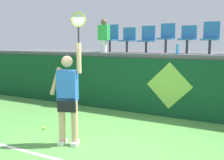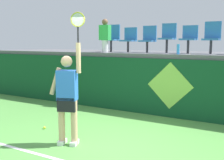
{
  "view_description": "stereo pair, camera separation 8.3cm",
  "coord_description": "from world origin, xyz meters",
  "px_view_note": "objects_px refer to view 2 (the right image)",
  "views": [
    {
      "loc": [
        2.66,
        -4.36,
        2.04
      ],
      "look_at": [
        -0.35,
        1.03,
        1.19
      ],
      "focal_mm": 44.67,
      "sensor_mm": 36.0,
      "label": 1
    },
    {
      "loc": [
        2.74,
        -4.32,
        2.04
      ],
      "look_at": [
        -0.35,
        1.03,
        1.19
      ],
      "focal_mm": 44.67,
      "sensor_mm": 36.0,
      "label": 2
    }
  ],
  "objects_px": {
    "tennis_ball": "(44,128)",
    "water_bottle": "(178,49)",
    "stadium_chair_2": "(148,38)",
    "stadium_chair_5": "(212,36)",
    "stadium_chair_4": "(189,37)",
    "stadium_chair_1": "(129,39)",
    "tennis_player": "(68,95)",
    "stadium_chair_0": "(112,37)",
    "stadium_chair_3": "(168,36)",
    "spectator_0": "(105,35)"
  },
  "relations": [
    {
      "from": "stadium_chair_3",
      "to": "water_bottle",
      "type": "bearing_deg",
      "value": -53.21
    },
    {
      "from": "stadium_chair_2",
      "to": "stadium_chair_5",
      "type": "bearing_deg",
      "value": 0.05
    },
    {
      "from": "stadium_chair_4",
      "to": "water_bottle",
      "type": "bearing_deg",
      "value": -96.98
    },
    {
      "from": "stadium_chair_2",
      "to": "tennis_ball",
      "type": "bearing_deg",
      "value": -109.53
    },
    {
      "from": "water_bottle",
      "to": "stadium_chair_2",
      "type": "relative_size",
      "value": 0.33
    },
    {
      "from": "water_bottle",
      "to": "stadium_chair_2",
      "type": "bearing_deg",
      "value": 147.86
    },
    {
      "from": "stadium_chair_1",
      "to": "stadium_chair_5",
      "type": "bearing_deg",
      "value": 0.16
    },
    {
      "from": "tennis_player",
      "to": "stadium_chair_1",
      "type": "height_order",
      "value": "tennis_player"
    },
    {
      "from": "stadium_chair_0",
      "to": "stadium_chair_2",
      "type": "height_order",
      "value": "stadium_chair_0"
    },
    {
      "from": "water_bottle",
      "to": "stadium_chair_2",
      "type": "distance_m",
      "value": 1.41
    },
    {
      "from": "stadium_chair_0",
      "to": "stadium_chair_1",
      "type": "height_order",
      "value": "stadium_chair_0"
    },
    {
      "from": "stadium_chair_1",
      "to": "stadium_chair_5",
      "type": "distance_m",
      "value": 2.53
    },
    {
      "from": "tennis_ball",
      "to": "water_bottle",
      "type": "xyz_separation_m",
      "value": [
        2.36,
        2.63,
        1.81
      ]
    },
    {
      "from": "water_bottle",
      "to": "stadium_chair_0",
      "type": "xyz_separation_m",
      "value": [
        -2.44,
        0.73,
        0.35
      ]
    },
    {
      "from": "tennis_ball",
      "to": "stadium_chair_1",
      "type": "bearing_deg",
      "value": 80.91
    },
    {
      "from": "tennis_player",
      "to": "stadium_chair_5",
      "type": "bearing_deg",
      "value": 63.17
    },
    {
      "from": "water_bottle",
      "to": "stadium_chair_5",
      "type": "xyz_separation_m",
      "value": [
        0.71,
        0.73,
        0.35
      ]
    },
    {
      "from": "tennis_player",
      "to": "spectator_0",
      "type": "height_order",
      "value": "spectator_0"
    },
    {
      "from": "water_bottle",
      "to": "stadium_chair_1",
      "type": "distance_m",
      "value": 1.98
    },
    {
      "from": "stadium_chair_0",
      "to": "spectator_0",
      "type": "height_order",
      "value": "spectator_0"
    },
    {
      "from": "stadium_chair_4",
      "to": "spectator_0",
      "type": "relative_size",
      "value": 0.77
    },
    {
      "from": "stadium_chair_1",
      "to": "stadium_chair_2",
      "type": "relative_size",
      "value": 0.96
    },
    {
      "from": "water_bottle",
      "to": "stadium_chair_3",
      "type": "xyz_separation_m",
      "value": [
        -0.54,
        0.73,
        0.36
      ]
    },
    {
      "from": "spectator_0",
      "to": "stadium_chair_3",
      "type": "bearing_deg",
      "value": 13.59
    },
    {
      "from": "stadium_chair_4",
      "to": "stadium_chair_5",
      "type": "height_order",
      "value": "stadium_chair_5"
    },
    {
      "from": "tennis_player",
      "to": "tennis_ball",
      "type": "distance_m",
      "value": 1.56
    },
    {
      "from": "tennis_player",
      "to": "stadium_chair_3",
      "type": "distance_m",
      "value": 4.09
    },
    {
      "from": "stadium_chair_0",
      "to": "stadium_chair_4",
      "type": "bearing_deg",
      "value": -0.25
    },
    {
      "from": "stadium_chair_5",
      "to": "tennis_ball",
      "type": "bearing_deg",
      "value": -132.37
    },
    {
      "from": "water_bottle",
      "to": "stadium_chair_4",
      "type": "bearing_deg",
      "value": 83.02
    },
    {
      "from": "tennis_ball",
      "to": "stadium_chair_4",
      "type": "bearing_deg",
      "value": 53.9
    },
    {
      "from": "stadium_chair_0",
      "to": "stadium_chair_4",
      "type": "relative_size",
      "value": 1.12
    },
    {
      "from": "stadium_chair_1",
      "to": "tennis_ball",
      "type": "bearing_deg",
      "value": -99.09
    },
    {
      "from": "tennis_player",
      "to": "stadium_chair_0",
      "type": "distance_m",
      "value": 4.21
    },
    {
      "from": "stadium_chair_3",
      "to": "stadium_chair_2",
      "type": "bearing_deg",
      "value": 179.74
    },
    {
      "from": "stadium_chair_1",
      "to": "stadium_chair_2",
      "type": "height_order",
      "value": "stadium_chair_2"
    },
    {
      "from": "water_bottle",
      "to": "stadium_chair_3",
      "type": "height_order",
      "value": "stadium_chair_3"
    },
    {
      "from": "stadium_chair_3",
      "to": "stadium_chair_5",
      "type": "xyz_separation_m",
      "value": [
        1.26,
        0.0,
        -0.01
      ]
    },
    {
      "from": "stadium_chair_3",
      "to": "stadium_chair_5",
      "type": "distance_m",
      "value": 1.26
    },
    {
      "from": "tennis_player",
      "to": "stadium_chair_2",
      "type": "height_order",
      "value": "tennis_player"
    },
    {
      "from": "tennis_ball",
      "to": "stadium_chair_5",
      "type": "xyz_separation_m",
      "value": [
        3.07,
        3.36,
        2.16
      ]
    },
    {
      "from": "spectator_0",
      "to": "tennis_ball",
      "type": "bearing_deg",
      "value": -88.25
    },
    {
      "from": "stadium_chair_1",
      "to": "stadium_chair_2",
      "type": "xyz_separation_m",
      "value": [
        0.66,
        0.01,
        0.01
      ]
    },
    {
      "from": "stadium_chair_2",
      "to": "stadium_chair_4",
      "type": "distance_m",
      "value": 1.25
    },
    {
      "from": "stadium_chair_4",
      "to": "stadium_chair_5",
      "type": "xyz_separation_m",
      "value": [
        0.62,
        0.01,
        0.03
      ]
    },
    {
      "from": "stadium_chair_2",
      "to": "stadium_chair_4",
      "type": "bearing_deg",
      "value": -0.4
    },
    {
      "from": "water_bottle",
      "to": "stadium_chair_2",
      "type": "height_order",
      "value": "stadium_chair_2"
    },
    {
      "from": "stadium_chair_0",
      "to": "stadium_chair_3",
      "type": "height_order",
      "value": "stadium_chair_0"
    },
    {
      "from": "stadium_chair_1",
      "to": "stadium_chair_5",
      "type": "relative_size",
      "value": 0.89
    },
    {
      "from": "stadium_chair_1",
      "to": "spectator_0",
      "type": "bearing_deg",
      "value": -143.84
    }
  ]
}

